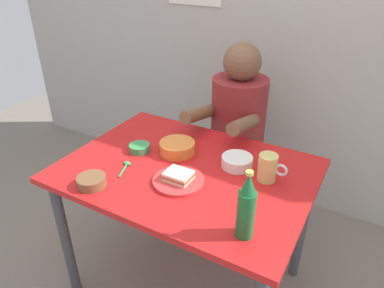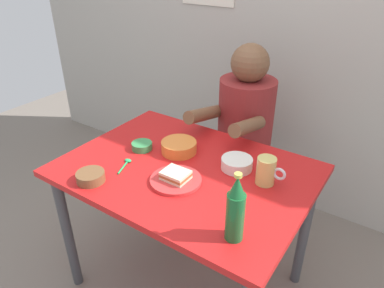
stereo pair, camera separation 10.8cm
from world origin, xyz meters
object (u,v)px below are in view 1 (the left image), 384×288
sandwich (178,176)px  dip_bowl_green (140,148)px  person_seated (238,113)px  beer_bottle (246,208)px  dining_table (187,185)px  beer_mug (268,168)px  plate_orange (179,181)px  stool (234,172)px

sandwich → dip_bowl_green: bearing=156.8°
person_seated → sandwich: 0.73m
beer_bottle → dip_bowl_green: size_ratio=2.62×
dining_table → beer_mug: 0.39m
dining_table → dip_bowl_green: dip_bowl_green is taller
plate_orange → beer_bottle: (0.36, -0.15, 0.11)m
dining_table → sandwich: 0.17m
stool → dip_bowl_green: (-0.26, -0.61, 0.41)m
stool → beer_bottle: (0.40, -0.89, 0.51)m
plate_orange → beer_bottle: size_ratio=0.84×
dining_table → sandwich: sandwich is taller
dip_bowl_green → person_seated: bearing=66.6°
stool → person_seated: bearing=-90.0°
stool → plate_orange: size_ratio=2.05×
beer_mug → dip_bowl_green: size_ratio=1.26×
beer_bottle → person_seated: bearing=114.4°
dining_table → sandwich: (0.03, -0.11, 0.13)m
beer_bottle → dip_bowl_green: bearing=156.7°
beer_mug → beer_bottle: (0.04, -0.36, 0.06)m
plate_orange → stool: bearing=93.2°
person_seated → dip_bowl_green: person_seated is taller
plate_orange → sandwich: (0.00, 0.00, 0.02)m
dining_table → beer_bottle: beer_bottle is taller
sandwich → beer_mug: size_ratio=0.87×
person_seated → plate_orange: person_seated is taller
person_seated → dip_bowl_green: bearing=-113.4°
plate_orange → dip_bowl_green: (-0.30, 0.13, 0.01)m
person_seated → beer_mug: (0.36, -0.53, 0.03)m
stool → person_seated: size_ratio=0.63×
beer_mug → beer_bottle: bearing=-83.4°
dining_table → sandwich: size_ratio=10.00×
plate_orange → sandwich: bearing=76.0°
person_seated → beer_bottle: size_ratio=2.75×
dining_table → sandwich: bearing=-77.1°
dining_table → person_seated: (-0.02, 0.62, 0.12)m
beer_bottle → dining_table: bearing=145.5°
beer_bottle → beer_mug: bearing=96.6°
dip_bowl_green → beer_bottle: bearing=-23.3°
dining_table → dip_bowl_green: (-0.28, 0.02, 0.11)m
person_seated → beer_bottle: bearing=-65.6°
beer_mug → dip_bowl_green: beer_mug is taller
plate_orange → sandwich: 0.02m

